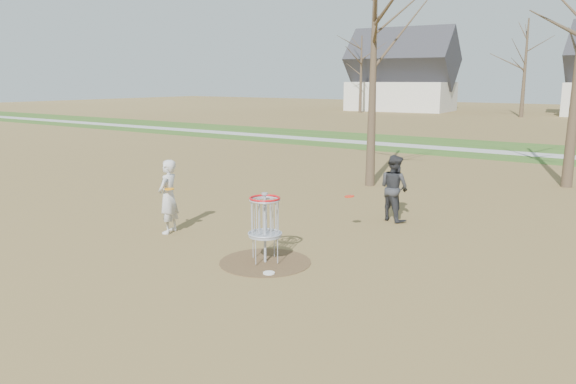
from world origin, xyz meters
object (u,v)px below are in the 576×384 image
object	(u,v)px
player_throwing	(394,188)
disc_grounded	(269,273)
player_standing	(168,197)
disc_golf_basket	(265,217)

from	to	relation	value
player_throwing	disc_grounded	distance (m)	5.09
player_standing	player_throwing	bearing A→B (deg)	118.68
disc_grounded	disc_golf_basket	bearing A→B (deg)	132.78
disc_grounded	disc_golf_basket	xyz separation A→B (m)	(-0.46, 0.50, 0.89)
player_standing	disc_grounded	distance (m)	3.82
disc_grounded	player_standing	bearing A→B (deg)	165.18
player_throwing	disc_golf_basket	distance (m)	4.57
player_standing	player_throwing	xyz separation A→B (m)	(3.79, 4.07, -0.02)
player_standing	player_throwing	distance (m)	5.56
player_standing	disc_grounded	world-z (taller)	player_standing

